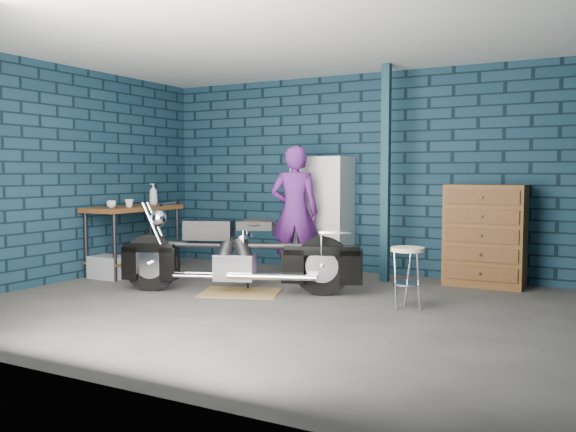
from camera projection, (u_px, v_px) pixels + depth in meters
name	position (u px, v px, depth m)	size (l,w,h in m)	color
ground	(269.00, 306.00, 6.20)	(6.00, 6.00, 0.00)	#514E4C
room_walls	(294.00, 122.00, 6.56)	(6.02, 5.01, 2.71)	#112838
support_post	(386.00, 174.00, 7.56)	(0.10, 0.10, 2.70)	#13313D
workbench	(134.00, 240.00, 8.28)	(0.60, 1.40, 0.91)	brown
drip_mat	(240.00, 293.00, 6.91)	(0.87, 0.65, 0.01)	olive
motorcycle	(240.00, 248.00, 6.87)	(2.34, 0.63, 1.03)	black
person	(295.00, 212.00, 7.87)	(0.62, 0.41, 1.71)	#5D217C
storage_bin	(109.00, 267.00, 7.87)	(0.47, 0.33, 0.29)	gray
locker	(322.00, 215.00, 8.32)	(0.74, 0.53, 1.58)	silver
tool_chest	(485.00, 235.00, 7.31)	(0.92, 0.51, 1.22)	brown
shop_stool	(407.00, 278.00, 6.10)	(0.34, 0.34, 0.62)	beige
cup_a	(111.00, 204.00, 7.88)	(0.12, 0.12, 0.09)	beige
cup_b	(129.00, 203.00, 8.01)	(0.11, 0.11, 0.10)	beige
bottle	(153.00, 194.00, 8.70)	(0.12, 0.12, 0.30)	gray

